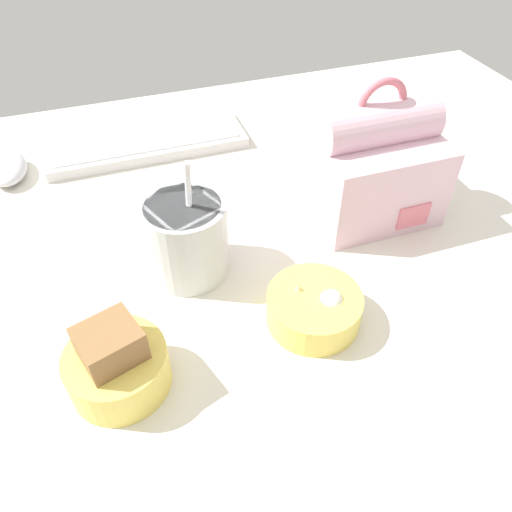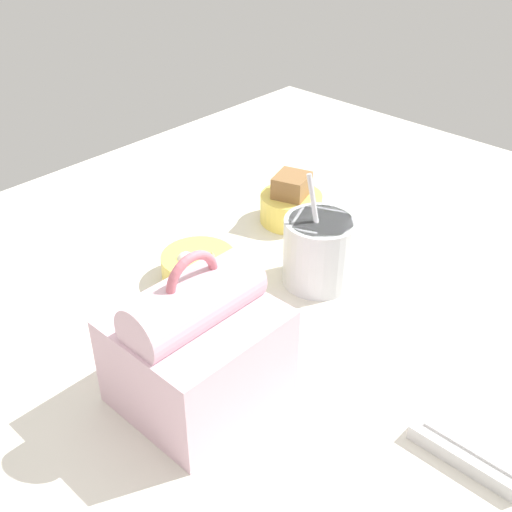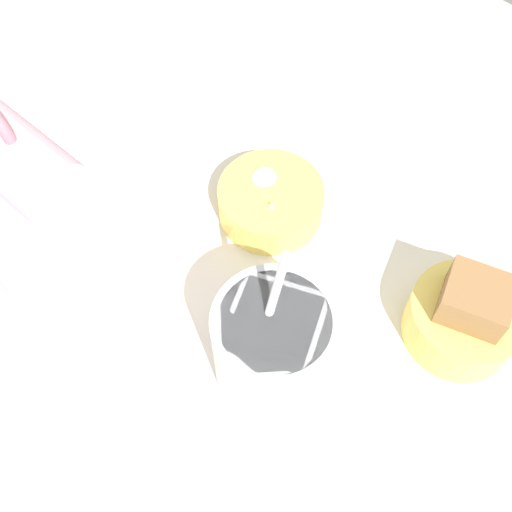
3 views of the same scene
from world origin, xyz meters
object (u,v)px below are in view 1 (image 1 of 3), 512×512
(lunch_bag, at_px, (371,164))
(bento_bowl_sandwich, at_px, (117,365))
(soup_cup, at_px, (186,237))
(bento_bowl_snacks, at_px, (313,307))
(computer_mouse, at_px, (7,168))
(keyboard, at_px, (146,141))

(lunch_bag, relative_size, bento_bowl_sandwich, 1.90)
(lunch_bag, distance_m, bento_bowl_sandwich, 0.42)
(soup_cup, relative_size, bento_bowl_snacks, 1.56)
(bento_bowl_sandwich, height_order, computer_mouse, bento_bowl_sandwich)
(keyboard, bearing_deg, lunch_bag, -44.82)
(keyboard, bearing_deg, bento_bowl_sandwich, -102.98)
(bento_bowl_snacks, bearing_deg, lunch_bag, 47.51)
(bento_bowl_snacks, height_order, computer_mouse, bento_bowl_snacks)
(bento_bowl_sandwich, bearing_deg, lunch_bag, 26.16)
(computer_mouse, bearing_deg, lunch_bag, -27.06)
(bento_bowl_sandwich, distance_m, bento_bowl_snacks, 0.22)
(soup_cup, distance_m, bento_bowl_snacks, 0.17)
(soup_cup, bearing_deg, keyboard, 90.11)
(lunch_bag, bearing_deg, soup_cup, -170.93)
(soup_cup, bearing_deg, lunch_bag, 9.07)
(keyboard, relative_size, computer_mouse, 3.44)
(lunch_bag, xyz_separation_m, bento_bowl_snacks, (-0.16, -0.17, -0.05))
(keyboard, height_order, lunch_bag, lunch_bag)
(lunch_bag, bearing_deg, keyboard, 135.18)
(bento_bowl_snacks, bearing_deg, computer_mouse, 128.29)
(lunch_bag, distance_m, bento_bowl_snacks, 0.24)
(soup_cup, xyz_separation_m, bento_bowl_sandwich, (-0.11, -0.14, -0.02))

